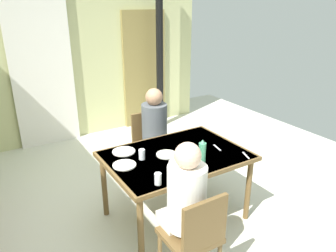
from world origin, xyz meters
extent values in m
plane|color=beige|center=(0.00, 0.00, 0.00)|extent=(6.99, 6.99, 0.00)
cube|color=#C1C388|center=(0.00, 2.69, 1.44)|extent=(4.60, 0.10, 2.88)
cube|color=olive|center=(1.28, 2.61, 1.00)|extent=(0.80, 0.05, 2.00)
cylinder|color=black|center=(1.44, 2.34, 1.44)|extent=(0.12, 0.12, 2.88)
cube|color=white|center=(-0.43, 2.59, 1.21)|extent=(0.90, 0.03, 2.42)
cube|color=brown|center=(0.23, -0.05, 0.71)|extent=(1.37, 0.97, 0.04)
cube|color=#F1B771|center=(0.23, -0.05, 0.73)|extent=(1.32, 0.93, 0.00)
cylinder|color=brown|center=(-0.39, -0.47, 0.35)|extent=(0.06, 0.06, 0.69)
cylinder|color=brown|center=(0.85, -0.47, 0.35)|extent=(0.06, 0.06, 0.69)
cylinder|color=brown|center=(-0.39, 0.37, 0.35)|extent=(0.06, 0.06, 0.69)
cylinder|color=brown|center=(0.85, 0.37, 0.35)|extent=(0.06, 0.06, 0.69)
cube|color=brown|center=(-0.14, -0.82, 0.45)|extent=(0.40, 0.40, 0.04)
cube|color=brown|center=(-0.14, -1.00, 0.66)|extent=(0.38, 0.04, 0.42)
cylinder|color=brown|center=(0.03, -0.65, 0.21)|extent=(0.04, 0.04, 0.41)
cube|color=brown|center=(0.39, 0.72, 0.45)|extent=(0.40, 0.40, 0.04)
cube|color=brown|center=(0.39, 0.90, 0.66)|extent=(0.38, 0.04, 0.42)
cylinder|color=brown|center=(0.56, 0.55, 0.21)|extent=(0.04, 0.04, 0.41)
cylinder|color=brown|center=(0.22, 0.55, 0.21)|extent=(0.04, 0.04, 0.41)
cylinder|color=brown|center=(0.56, 0.89, 0.21)|extent=(0.04, 0.04, 0.41)
cylinder|color=brown|center=(0.22, 0.89, 0.21)|extent=(0.04, 0.04, 0.41)
cube|color=silver|center=(-0.14, -0.66, 0.51)|extent=(0.30, 0.22, 0.12)
cylinder|color=silver|center=(-0.14, -0.77, 0.77)|extent=(0.30, 0.30, 0.52)
sphere|color=beige|center=(-0.14, -0.77, 1.12)|extent=(0.20, 0.20, 0.20)
cube|color=#53564D|center=(0.39, 0.56, 0.51)|extent=(0.30, 0.22, 0.12)
cylinder|color=#4C5156|center=(0.39, 0.67, 0.77)|extent=(0.30, 0.30, 0.52)
sphere|color=#A87A5B|center=(0.39, 0.67, 1.12)|extent=(0.20, 0.20, 0.20)
cylinder|color=#3F9067|center=(0.31, -0.37, 0.85)|extent=(0.07, 0.07, 0.22)
cone|color=#458565|center=(0.31, -0.37, 0.97)|extent=(0.05, 0.05, 0.03)
cylinder|color=silver|center=(0.10, -0.28, 0.76)|extent=(0.17, 0.17, 0.05)
cylinder|color=white|center=(0.14, -0.02, 0.74)|extent=(0.20, 0.20, 0.01)
cylinder|color=white|center=(0.39, -0.11, 0.74)|extent=(0.21, 0.21, 0.01)
cylinder|color=white|center=(-0.30, 0.00, 0.74)|extent=(0.22, 0.22, 0.01)
cylinder|color=white|center=(-0.19, 0.26, 0.74)|extent=(0.23, 0.23, 0.01)
cylinder|color=silver|center=(-0.10, 0.03, 0.78)|extent=(0.06, 0.06, 0.10)
cylinder|color=silver|center=(-0.20, -0.44, 0.78)|extent=(0.06, 0.06, 0.10)
cube|color=silver|center=(0.80, -0.43, 0.74)|extent=(0.07, 0.15, 0.00)
cube|color=silver|center=(0.67, -0.15, 0.74)|extent=(0.05, 0.15, 0.00)
camera|label=1|loc=(-1.35, -2.48, 2.17)|focal=34.85mm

